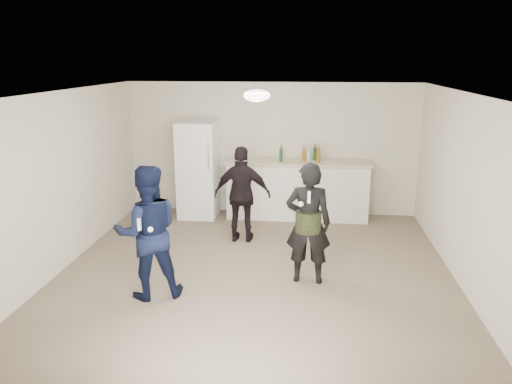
# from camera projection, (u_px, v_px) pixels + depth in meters

# --- Properties ---
(floor) EXTENTS (6.00, 6.00, 0.00)m
(floor) POSITION_uv_depth(u_px,v_px,m) (254.00, 275.00, 6.96)
(floor) COLOR #6B5B4C
(floor) RESTS_ON ground
(ceiling) EXTENTS (6.00, 6.00, 0.00)m
(ceiling) POSITION_uv_depth(u_px,v_px,m) (254.00, 93.00, 6.30)
(ceiling) COLOR silver
(ceiling) RESTS_ON wall_back
(wall_back) EXTENTS (6.00, 0.00, 6.00)m
(wall_back) POSITION_uv_depth(u_px,v_px,m) (272.00, 149.00, 9.51)
(wall_back) COLOR beige
(wall_back) RESTS_ON floor
(wall_front) EXTENTS (6.00, 0.00, 6.00)m
(wall_front) POSITION_uv_depth(u_px,v_px,m) (211.00, 290.00, 3.75)
(wall_front) COLOR beige
(wall_front) RESTS_ON floor
(wall_left) EXTENTS (0.00, 6.00, 6.00)m
(wall_left) POSITION_uv_depth(u_px,v_px,m) (58.00, 183.00, 6.91)
(wall_left) COLOR beige
(wall_left) RESTS_ON floor
(wall_right) EXTENTS (0.00, 6.00, 6.00)m
(wall_right) POSITION_uv_depth(u_px,v_px,m) (469.00, 194.00, 6.35)
(wall_right) COLOR beige
(wall_right) RESTS_ON floor
(counter) EXTENTS (2.60, 0.56, 1.05)m
(counter) POSITION_uv_depth(u_px,v_px,m) (297.00, 191.00, 9.33)
(counter) COLOR white
(counter) RESTS_ON floor
(counter_top) EXTENTS (2.68, 0.64, 0.04)m
(counter_top) POSITION_uv_depth(u_px,v_px,m) (298.00, 162.00, 9.19)
(counter_top) COLOR #C4B898
(counter_top) RESTS_ON counter
(fridge) EXTENTS (0.70, 0.70, 1.80)m
(fridge) POSITION_uv_depth(u_px,v_px,m) (198.00, 170.00, 9.36)
(fridge) COLOR white
(fridge) RESTS_ON floor
(fridge_handle) EXTENTS (0.02, 0.02, 0.60)m
(fridge_handle) POSITION_uv_depth(u_px,v_px,m) (208.00, 153.00, 8.87)
(fridge_handle) COLOR #B5B5B9
(fridge_handle) RESTS_ON fridge
(ceiling_dome) EXTENTS (0.36, 0.36, 0.16)m
(ceiling_dome) POSITION_uv_depth(u_px,v_px,m) (257.00, 95.00, 6.60)
(ceiling_dome) COLOR white
(ceiling_dome) RESTS_ON ceiling
(shaker) EXTENTS (0.08, 0.08, 0.17)m
(shaker) POSITION_uv_depth(u_px,v_px,m) (240.00, 155.00, 9.31)
(shaker) COLOR #B4B4B8
(shaker) RESTS_ON counter_top
(man) EXTENTS (1.00, 0.90, 1.70)m
(man) POSITION_uv_depth(u_px,v_px,m) (148.00, 232.00, 6.16)
(man) COLOR #101C45
(man) RESTS_ON floor
(woman) EXTENTS (0.61, 0.41, 1.65)m
(woman) POSITION_uv_depth(u_px,v_px,m) (308.00, 223.00, 6.57)
(woman) COLOR black
(woman) RESTS_ON floor
(camo_shorts) EXTENTS (0.34, 0.34, 0.28)m
(camo_shorts) POSITION_uv_depth(u_px,v_px,m) (308.00, 221.00, 6.57)
(camo_shorts) COLOR #2E3A1A
(camo_shorts) RESTS_ON woman
(spectator) EXTENTS (0.94, 0.41, 1.58)m
(spectator) POSITION_uv_depth(u_px,v_px,m) (242.00, 195.00, 8.07)
(spectator) COLOR black
(spectator) RESTS_ON floor
(remote_man) EXTENTS (0.04, 0.04, 0.15)m
(remote_man) POSITION_uv_depth(u_px,v_px,m) (139.00, 224.00, 5.83)
(remote_man) COLOR white
(remote_man) RESTS_ON man
(nunchuk_man) EXTENTS (0.07, 0.07, 0.07)m
(nunchuk_man) POSITION_uv_depth(u_px,v_px,m) (150.00, 229.00, 5.87)
(nunchuk_man) COLOR white
(nunchuk_man) RESTS_ON man
(remote_woman) EXTENTS (0.04, 0.04, 0.15)m
(remote_woman) POSITION_uv_depth(u_px,v_px,m) (309.00, 197.00, 6.22)
(remote_woman) COLOR white
(remote_woman) RESTS_ON woman
(nunchuk_woman) EXTENTS (0.07, 0.07, 0.07)m
(nunchuk_woman) POSITION_uv_depth(u_px,v_px,m) (301.00, 204.00, 6.29)
(nunchuk_woman) COLOR white
(nunchuk_woman) RESTS_ON woman
(bottle_cluster) EXTENTS (0.75, 0.28, 0.24)m
(bottle_cluster) POSITION_uv_depth(u_px,v_px,m) (307.00, 155.00, 9.15)
(bottle_cluster) COLOR #985D16
(bottle_cluster) RESTS_ON counter_top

